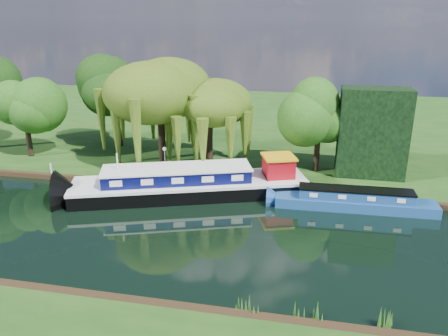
# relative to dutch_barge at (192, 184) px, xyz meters

# --- Properties ---
(ground) EXTENTS (120.00, 120.00, 0.00)m
(ground) POSITION_rel_dutch_barge_xyz_m (-4.06, -7.01, -1.02)
(ground) COLOR black
(far_bank) EXTENTS (120.00, 52.00, 0.45)m
(far_bank) POSITION_rel_dutch_barge_xyz_m (-4.06, 26.99, -0.80)
(far_bank) COLOR #173E11
(far_bank) RESTS_ON ground
(dutch_barge) EXTENTS (19.92, 10.67, 4.13)m
(dutch_barge) POSITION_rel_dutch_barge_xyz_m (0.00, 0.00, 0.00)
(dutch_barge) COLOR black
(dutch_barge) RESTS_ON ground
(narrowboat) EXTENTS (12.39, 2.39, 1.80)m
(narrowboat) POSITION_rel_dutch_barge_xyz_m (13.24, -0.15, -0.38)
(narrowboat) COLOR navy
(narrowboat) RESTS_ON ground
(white_cruiser) EXTENTS (2.20, 1.91, 1.14)m
(white_cruiser) POSITION_rel_dutch_barge_xyz_m (14.75, -0.02, -1.02)
(white_cruiser) COLOR silver
(white_cruiser) RESTS_ON ground
(willow_left) EXTENTS (8.14, 8.14, 9.76)m
(willow_left) POSITION_rel_dutch_barge_xyz_m (-4.86, 6.46, 6.51)
(willow_left) COLOR black
(willow_left) RESTS_ON far_bank
(willow_right) EXTENTS (6.21, 6.21, 7.56)m
(willow_right) POSITION_rel_dutch_barge_xyz_m (0.00, 6.11, 4.94)
(willow_right) COLOR black
(willow_right) RESTS_ON far_bank
(tree_far_left) EXTENTS (4.86, 4.86, 7.83)m
(tree_far_left) POSITION_rel_dutch_barge_xyz_m (-19.26, 5.91, 4.79)
(tree_far_left) COLOR black
(tree_far_left) RESTS_ON far_bank
(tree_far_mid) EXTENTS (5.65, 5.65, 9.24)m
(tree_far_mid) POSITION_rel_dutch_barge_xyz_m (-11.65, 11.41, 5.79)
(tree_far_mid) COLOR black
(tree_far_mid) RESTS_ON far_bank
(tree_far_right) EXTENTS (4.61, 4.61, 7.54)m
(tree_far_right) POSITION_rel_dutch_barge_xyz_m (10.17, 7.14, 4.62)
(tree_far_right) COLOR black
(tree_far_right) RESTS_ON far_bank
(conifer_hedge) EXTENTS (6.00, 3.00, 8.00)m
(conifer_hedge) POSITION_rel_dutch_barge_xyz_m (14.94, 6.99, 3.43)
(conifer_hedge) COLOR black
(conifer_hedge) RESTS_ON far_bank
(lamppost) EXTENTS (0.36, 0.36, 2.56)m
(lamppost) POSITION_rel_dutch_barge_xyz_m (-3.56, 3.49, 1.40)
(lamppost) COLOR silver
(lamppost) RESTS_ON far_bank
(mooring_posts) EXTENTS (19.16, 0.16, 1.00)m
(mooring_posts) POSITION_rel_dutch_barge_xyz_m (-4.56, 1.39, -0.07)
(mooring_posts) COLOR silver
(mooring_posts) RESTS_ON far_bank
(reeds_near) EXTENTS (33.70, 1.50, 1.10)m
(reeds_near) POSITION_rel_dutch_barge_xyz_m (2.81, -14.59, -0.47)
(reeds_near) COLOR #295516
(reeds_near) RESTS_ON ground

